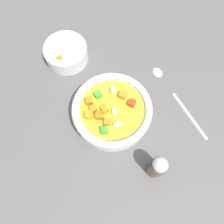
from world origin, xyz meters
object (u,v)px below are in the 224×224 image
(soup_bowl_main, at_px, (112,111))
(side_bowl_small, at_px, (66,53))
(pepper_shaker, at_px, (159,166))
(spoon, at_px, (178,99))

(soup_bowl_main, distance_m, side_bowl_small, 0.21)
(side_bowl_small, relative_size, pepper_shaker, 1.21)
(spoon, relative_size, side_bowl_small, 1.99)
(soup_bowl_main, xyz_separation_m, pepper_shaker, (0.01, -0.16, 0.02))
(side_bowl_small, distance_m, pepper_shaker, 0.37)
(soup_bowl_main, distance_m, pepper_shaker, 0.16)
(soup_bowl_main, distance_m, spoon, 0.18)
(soup_bowl_main, bearing_deg, spoon, -20.76)
(side_bowl_small, bearing_deg, soup_bowl_main, -89.82)
(side_bowl_small, bearing_deg, pepper_shaker, -89.12)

